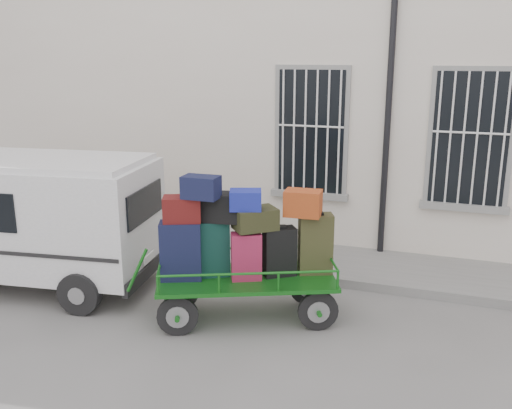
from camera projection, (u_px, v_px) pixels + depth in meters
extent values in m
plane|color=#62625E|center=(284.00, 319.00, 8.03)|extent=(80.00, 80.00, 0.00)
cube|color=beige|center=(358.00, 83.00, 12.28)|extent=(24.00, 5.00, 6.00)
cylinder|color=black|center=(389.00, 104.00, 9.67)|extent=(0.11, 0.11, 5.60)
cube|color=black|center=(311.00, 132.00, 10.30)|extent=(1.20, 0.08, 2.20)
cube|color=gray|center=(309.00, 194.00, 10.58)|extent=(1.45, 0.22, 0.12)
cube|color=black|center=(470.00, 139.00, 9.44)|extent=(1.20, 0.08, 2.20)
cube|color=gray|center=(463.00, 207.00, 9.72)|extent=(1.45, 0.22, 0.12)
cube|color=slate|center=(320.00, 262.00, 10.02)|extent=(24.00, 1.70, 0.15)
cylinder|color=black|center=(178.00, 316.00, 7.50)|extent=(0.53, 0.28, 0.55)
cylinder|color=gray|center=(178.00, 316.00, 7.50)|extent=(0.32, 0.21, 0.30)
cylinder|color=black|center=(181.00, 290.00, 8.31)|extent=(0.53, 0.28, 0.55)
cylinder|color=gray|center=(181.00, 290.00, 8.31)|extent=(0.32, 0.21, 0.30)
cylinder|color=black|center=(318.00, 311.00, 7.65)|extent=(0.53, 0.28, 0.55)
cylinder|color=gray|center=(318.00, 311.00, 7.65)|extent=(0.32, 0.21, 0.30)
cylinder|color=black|center=(308.00, 286.00, 8.46)|extent=(0.53, 0.28, 0.55)
cylinder|color=gray|center=(308.00, 286.00, 8.46)|extent=(0.32, 0.21, 0.30)
cube|color=#166419|center=(246.00, 278.00, 7.89)|extent=(2.66, 1.99, 0.06)
cylinder|color=#166419|center=(137.00, 270.00, 7.74)|extent=(0.31, 0.17, 0.62)
cube|color=black|center=(181.00, 251.00, 7.72)|extent=(0.62, 0.49, 0.81)
cube|color=black|center=(180.00, 221.00, 7.61)|extent=(0.26, 0.23, 0.03)
cube|color=#0D322D|center=(211.00, 248.00, 7.85)|extent=(0.57, 0.49, 0.79)
cube|color=black|center=(210.00, 220.00, 7.75)|extent=(0.24, 0.21, 0.03)
cube|color=#981B48|center=(246.00, 256.00, 7.72)|extent=(0.46, 0.38, 0.65)
cube|color=black|center=(246.00, 232.00, 7.64)|extent=(0.19, 0.17, 0.03)
cube|color=black|center=(279.00, 252.00, 7.86)|extent=(0.50, 0.45, 0.68)
cube|color=black|center=(280.00, 227.00, 7.77)|extent=(0.21, 0.18, 0.03)
cube|color=#34351A|center=(315.00, 244.00, 7.93)|extent=(0.53, 0.43, 0.85)
cube|color=black|center=(316.00, 213.00, 7.81)|extent=(0.22, 0.20, 0.03)
cube|color=#4C130F|center=(182.00, 209.00, 7.62)|extent=(0.58, 0.49, 0.34)
cube|color=black|center=(224.00, 207.00, 7.70)|extent=(0.66, 0.42, 0.39)
cube|color=#2D2E17|center=(255.00, 219.00, 7.69)|extent=(0.68, 0.66, 0.29)
cube|color=maroon|center=(303.00, 203.00, 7.72)|extent=(0.51, 0.36, 0.35)
cube|color=black|center=(201.00, 187.00, 7.45)|extent=(0.48, 0.30, 0.30)
cube|color=navy|center=(246.00, 200.00, 7.58)|extent=(0.50, 0.44, 0.26)
cube|color=silver|center=(24.00, 214.00, 8.96)|extent=(4.24, 2.27, 1.65)
cube|color=silver|center=(18.00, 160.00, 8.74)|extent=(4.04, 2.11, 0.09)
cube|color=black|center=(145.00, 204.00, 8.50)|extent=(0.21, 1.28, 0.51)
cube|color=black|center=(148.00, 270.00, 8.77)|extent=(0.32, 1.70, 0.20)
cube|color=white|center=(149.00, 257.00, 8.71)|extent=(0.08, 0.39, 0.11)
cylinder|color=black|center=(80.00, 293.00, 8.13)|extent=(0.65, 0.28, 0.62)
cylinder|color=black|center=(129.00, 254.00, 9.73)|extent=(0.65, 0.28, 0.62)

